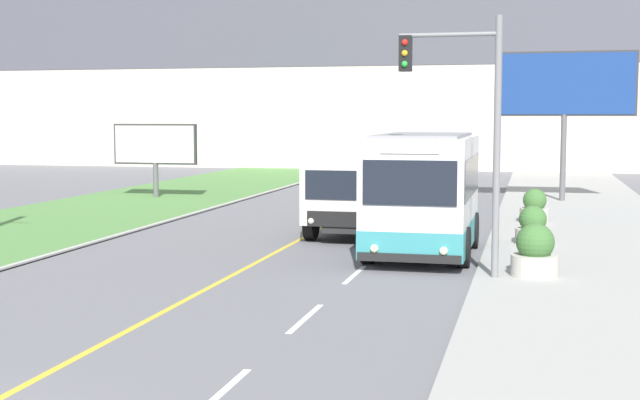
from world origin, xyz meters
TOP-DOWN VIEW (x-y plane):
  - lane_marking_centre at (0.41, 2.89)m, footprint 2.88×140.00m
  - apartment_block_background at (0.00, 55.96)m, footprint 80.00×8.04m
  - city_bus at (3.96, 15.56)m, footprint 2.66×5.63m
  - dump_truck at (1.43, 18.89)m, footprint 2.46×6.29m
  - car_distant at (1.46, 32.46)m, footprint 1.80×4.30m
  - traffic_light_mast at (5.31, 12.41)m, footprint 2.28×0.32m
  - billboard_large at (7.99, 31.53)m, footprint 5.84×0.24m
  - billboard_small at (-9.82, 29.54)m, footprint 3.93×0.24m
  - planter_round_near at (6.83, 12.77)m, footprint 1.08×1.08m
  - planter_round_second at (6.77, 17.98)m, footprint 0.97×0.97m
  - planter_round_third at (6.83, 23.20)m, footprint 0.98×0.98m

SIDE VIEW (x-z plane):
  - lane_marking_centre at x=0.41m, z-range 0.00..0.01m
  - planter_round_second at x=6.77m, z-range 0.01..1.10m
  - planter_round_third at x=6.83m, z-range 0.01..1.17m
  - planter_round_near at x=6.83m, z-range 0.00..1.21m
  - car_distant at x=1.46m, z-range -0.04..1.41m
  - dump_truck at x=1.43m, z-range 0.04..2.43m
  - city_bus at x=3.96m, z-range 0.02..3.24m
  - billboard_small at x=-9.82m, z-range 0.66..3.99m
  - traffic_light_mast at x=5.31m, z-range 0.80..6.69m
  - billboard_large at x=7.99m, z-range 1.65..8.06m
  - apartment_block_background at x=0.00m, z-range 0.00..20.15m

